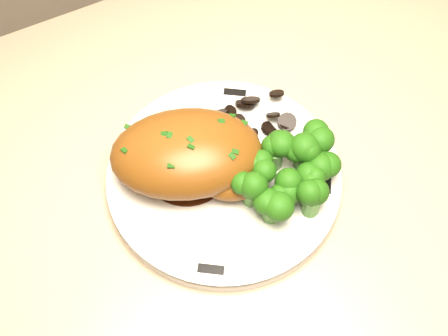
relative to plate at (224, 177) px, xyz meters
name	(u,v)px	position (x,y,z in m)	size (l,w,h in m)	color
plate	(224,177)	(0.00, 0.00, 0.00)	(0.24, 0.24, 0.02)	silver
rim_accent_0	(235,93)	(0.06, 0.09, 0.01)	(0.02, 0.01, 0.00)	black
rim_accent_1	(124,163)	(-0.09, 0.06, 0.01)	(0.02, 0.01, 0.00)	black
rim_accent_2	(211,269)	(-0.06, -0.09, 0.01)	(0.02, 0.01, 0.00)	black
rim_accent_3	(327,183)	(0.09, -0.06, 0.01)	(0.02, 0.01, 0.00)	black
gravy_pool	(188,168)	(-0.03, 0.02, 0.01)	(0.09, 0.09, 0.00)	#351609
chicken_breast	(192,156)	(-0.03, 0.02, 0.04)	(0.18, 0.15, 0.06)	brown
mushroom_pile	(253,126)	(0.05, 0.03, 0.01)	(0.08, 0.06, 0.02)	black
broccoli_florets	(291,174)	(0.05, -0.04, 0.03)	(0.11, 0.09, 0.04)	#497F36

